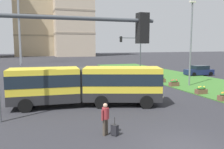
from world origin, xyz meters
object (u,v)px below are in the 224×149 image
object	(u,v)px
car_navy_sedan	(199,71)
flower_planter_5	(161,80)
car_maroon_sedan	(36,75)
traffic_light_far_right	(134,50)
apartment_tower_westcentre	(34,8)
streetlight_median	(191,40)
rolling_suitcase	(115,130)
flower_planter_3	(201,90)
articulated_bus	(87,85)
pedestrian_crossing	(105,117)
flower_planter_4	(174,83)
traffic_light_near_left	(52,81)
apartment_tower_centre	(72,2)

from	to	relation	value
car_navy_sedan	flower_planter_5	world-z (taller)	car_navy_sedan
car_maroon_sedan	traffic_light_far_right	distance (m)	14.08
apartment_tower_westcentre	streetlight_median	bearing A→B (deg)	-80.51
rolling_suitcase	streetlight_median	world-z (taller)	streetlight_median
rolling_suitcase	flower_planter_3	xyz separation A→B (m)	(11.40, 6.97, 0.11)
articulated_bus	car_maroon_sedan	distance (m)	15.93
car_navy_sedan	apartment_tower_westcentre	bearing A→B (deg)	105.31
car_navy_sedan	flower_planter_5	size ratio (longest dim) A/B	4.08
pedestrian_crossing	flower_planter_3	distance (m)	13.66
car_navy_sedan	flower_planter_3	world-z (taller)	car_navy_sedan
car_navy_sedan	flower_planter_4	distance (m)	11.89
car_navy_sedan	flower_planter_5	distance (m)	10.40
articulated_bus	traffic_light_near_left	distance (m)	12.75
flower_planter_3	apartment_tower_centre	xyz separation A→B (m)	(2.20, 84.76, 22.63)
apartment_tower_centre	car_maroon_sedan	bearing A→B (deg)	-103.82
articulated_bus	rolling_suitcase	distance (m)	6.72
car_maroon_sedan	articulated_bus	bearing A→B (deg)	-77.08
articulated_bus	flower_planter_5	distance (m)	13.85
streetlight_median	apartment_tower_centre	world-z (taller)	apartment_tower_centre
car_maroon_sedan	streetlight_median	distance (m)	20.52
streetlight_median	flower_planter_4	bearing A→B (deg)	172.77
flower_planter_4	traffic_light_far_right	xyz separation A→B (m)	(-1.49, 8.05, 3.65)
streetlight_median	apartment_tower_westcentre	distance (m)	92.53
flower_planter_3	flower_planter_4	distance (m)	4.54
flower_planter_3	flower_planter_5	xyz separation A→B (m)	(0.00, 7.42, 0.00)
car_maroon_sedan	pedestrian_crossing	world-z (taller)	pedestrian_crossing
apartment_tower_centre	flower_planter_5	bearing A→B (deg)	-91.63
flower_planter_4	apartment_tower_westcentre	xyz separation A→B (m)	(-13.13, 89.66, 20.80)
car_navy_sedan	articulated_bus	bearing A→B (deg)	-149.73
streetlight_median	rolling_suitcase	bearing A→B (deg)	-139.73
pedestrian_crossing	car_maroon_sedan	bearing A→B (deg)	98.02
car_navy_sedan	streetlight_median	xyz separation A→B (m)	(-7.54, -7.46, 4.53)
apartment_tower_centre	traffic_light_near_left	bearing A→B (deg)	-100.02
traffic_light_near_left	apartment_tower_centre	distance (m)	100.52
streetlight_median	articulated_bus	bearing A→B (deg)	-160.56
pedestrian_crossing	rolling_suitcase	xyz separation A→B (m)	(0.45, -0.20, -0.69)
flower_planter_4	rolling_suitcase	bearing A→B (deg)	-134.73
car_navy_sedan	flower_planter_4	world-z (taller)	car_navy_sedan
flower_planter_4	flower_planter_3	bearing A→B (deg)	-90.00
flower_planter_3	streetlight_median	size ratio (longest dim) A/B	0.11
articulated_bus	pedestrian_crossing	world-z (taller)	articulated_bus
car_navy_sedan	rolling_suitcase	xyz separation A→B (m)	(-20.84, -18.73, -0.44)
flower_planter_3	apartment_tower_westcentre	bearing A→B (deg)	97.93
articulated_bus	car_navy_sedan	bearing A→B (deg)	30.27
articulated_bus	traffic_light_near_left	xyz separation A→B (m)	(-3.59, -12.03, 2.25)
car_navy_sedan	pedestrian_crossing	bearing A→B (deg)	-138.96
traffic_light_far_right	streetlight_median	bearing A→B (deg)	-67.78
streetlight_median	flower_planter_3	bearing A→B (deg)	-113.82
car_maroon_sedan	car_navy_sedan	bearing A→B (deg)	-7.84
car_navy_sedan	apartment_tower_westcentre	xyz separation A→B (m)	(-22.57, 82.44, 20.47)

